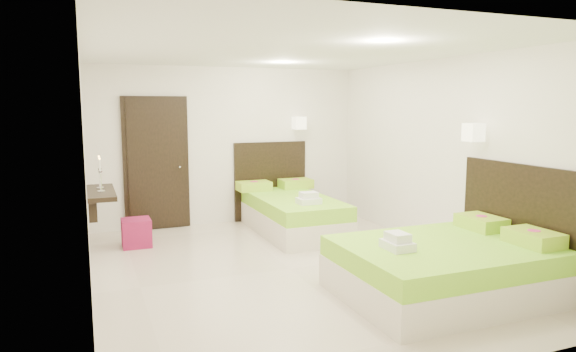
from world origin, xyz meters
name	(u,v)px	position (x,y,z in m)	size (l,w,h in m)	color
floor	(289,269)	(0.00, 0.00, 0.00)	(5.50, 5.50, 0.00)	beige
bed_single	(291,211)	(0.73, 1.77, 0.33)	(1.30, 2.16, 1.78)	beige
bed_double	(451,265)	(1.26, -1.40, 0.32)	(2.14, 1.82, 1.76)	beige
nightstand	(314,212)	(1.30, 2.11, 0.19)	(0.43, 0.39, 0.39)	black
ottoman	(136,233)	(-1.63, 1.74, 0.20)	(0.39, 0.39, 0.39)	maroon
door	(156,164)	(-1.20, 2.70, 1.05)	(1.02, 0.15, 2.14)	black
console_shelf	(100,193)	(-2.08, 1.60, 0.82)	(0.35, 1.20, 0.78)	black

